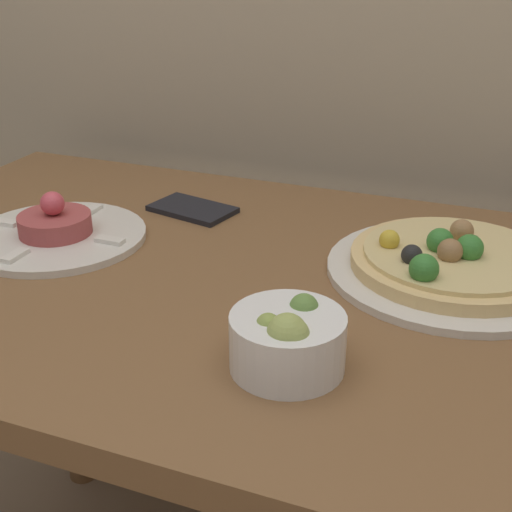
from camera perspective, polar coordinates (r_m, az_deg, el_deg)
name	(u,v)px	position (r m, az deg, el deg)	size (l,w,h in m)	color
dining_table	(270,356)	(0.92, 1.15, -7.97)	(1.21, 0.68, 0.72)	brown
pizza_plate	(453,263)	(0.90, 15.47, -0.54)	(0.31, 0.31, 0.06)	silver
tartare_plate	(56,231)	(1.01, -15.71, 1.90)	(0.24, 0.24, 0.07)	silver
small_bowl	(288,340)	(0.68, 2.56, -6.73)	(0.11, 0.11, 0.07)	white
napkin	(193,209)	(1.08, -5.10, 3.76)	(0.14, 0.10, 0.01)	black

